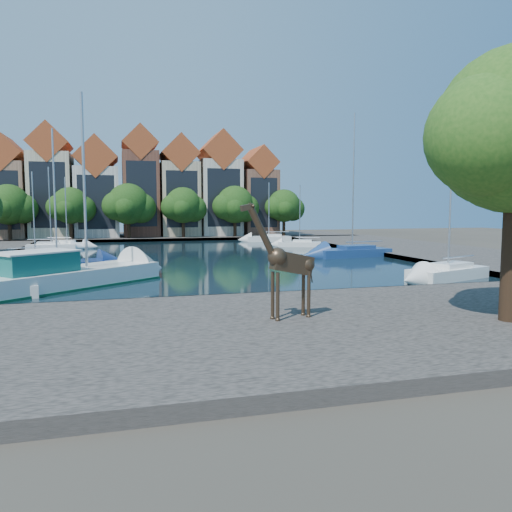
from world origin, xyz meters
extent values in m
plane|color=#38332B|center=(0.00, 0.00, 0.00)|extent=(160.00, 160.00, 0.00)
cube|color=black|center=(0.00, 24.00, 0.04)|extent=(38.00, 50.00, 0.08)
cube|color=#534C48|center=(0.00, -7.00, 0.25)|extent=(50.00, 14.00, 0.50)
cube|color=#534C48|center=(0.00, 56.00, 0.25)|extent=(60.00, 16.00, 0.50)
cube|color=#534C48|center=(25.00, 24.00, 0.25)|extent=(14.00, 52.00, 0.50)
cylinder|color=#332114|center=(7.50, -9.00, 3.25)|extent=(0.80, 0.80, 5.50)
sphere|color=#204D16|center=(5.74, -9.40, 7.60)|extent=(4.48, 4.48, 4.48)
cube|color=#936A50|center=(-23.00, 56.00, 6.00)|extent=(5.39, 9.00, 11.00)
cube|color=#A64B21|center=(-23.00, 56.00, 12.71)|extent=(5.44, 9.18, 5.44)
cube|color=black|center=(-23.00, 51.52, 6.00)|extent=(4.40, 0.05, 8.25)
cube|color=beige|center=(-17.00, 56.00, 6.75)|extent=(5.88, 9.00, 12.50)
cube|color=#A64B21|center=(-17.00, 56.00, 14.32)|extent=(5.94, 9.18, 5.94)
cube|color=black|center=(-17.00, 51.52, 6.75)|extent=(4.80, 0.05, 9.38)
cube|color=silver|center=(-10.50, 56.00, 5.75)|extent=(6.37, 9.00, 10.50)
cube|color=#A64B21|center=(-10.50, 56.00, 12.43)|extent=(6.43, 9.18, 6.43)
cube|color=black|center=(-10.50, 51.52, 5.75)|extent=(5.20, 0.05, 7.88)
cube|color=brown|center=(-4.00, 56.00, 7.00)|extent=(5.39, 9.00, 13.00)
cube|color=#A64B21|center=(-4.00, 56.00, 14.71)|extent=(5.44, 9.18, 5.44)
cube|color=black|center=(-4.00, 51.52, 7.00)|extent=(4.40, 0.05, 9.75)
cube|color=#C0AC89|center=(2.00, 56.00, 6.25)|extent=(5.88, 9.00, 11.50)
cube|color=#A64B21|center=(2.00, 56.00, 13.32)|extent=(5.94, 9.18, 5.94)
cube|color=black|center=(2.00, 51.52, 6.25)|extent=(4.80, 0.05, 8.62)
cube|color=beige|center=(8.50, 56.00, 6.50)|extent=(6.37, 9.00, 12.00)
cube|color=#A64B21|center=(8.50, 56.00, 13.93)|extent=(6.43, 9.18, 6.43)
cube|color=black|center=(8.50, 51.52, 6.50)|extent=(5.20, 0.05, 9.00)
cube|color=brown|center=(15.00, 56.00, 5.75)|extent=(5.39, 9.00, 10.50)
cube|color=#A64B21|center=(15.00, 56.00, 12.21)|extent=(5.44, 9.18, 5.44)
cube|color=black|center=(15.00, 51.52, 5.75)|extent=(4.40, 0.05, 7.88)
cylinder|color=#332114|center=(-22.00, 50.50, 2.10)|extent=(0.50, 0.50, 3.20)
sphere|color=#1D3910|center=(-22.00, 50.50, 5.38)|extent=(5.60, 5.60, 5.60)
sphere|color=#1D3910|center=(-20.32, 50.80, 4.82)|extent=(4.20, 4.20, 4.20)
cylinder|color=#332114|center=(-14.00, 50.50, 2.10)|extent=(0.50, 0.50, 3.20)
sphere|color=#1D3910|center=(-14.00, 50.50, 5.26)|extent=(5.20, 5.20, 5.20)
sphere|color=#1D3910|center=(-12.44, 50.80, 4.74)|extent=(3.90, 3.90, 3.90)
sphere|color=#1D3910|center=(-15.43, 50.10, 5.00)|extent=(3.64, 3.64, 3.64)
cylinder|color=#332114|center=(-6.00, 50.50, 2.10)|extent=(0.50, 0.50, 3.20)
sphere|color=#1D3910|center=(-6.00, 50.50, 5.50)|extent=(6.00, 6.00, 6.00)
sphere|color=#1D3910|center=(-4.20, 50.80, 4.90)|extent=(4.50, 4.50, 4.50)
sphere|color=#1D3910|center=(-7.65, 50.10, 5.20)|extent=(4.20, 4.20, 4.20)
cylinder|color=#332114|center=(2.00, 50.50, 2.10)|extent=(0.50, 0.50, 3.20)
sphere|color=#1D3910|center=(2.00, 50.50, 5.32)|extent=(5.40, 5.40, 5.40)
sphere|color=#1D3910|center=(3.62, 50.80, 4.78)|extent=(4.05, 4.05, 4.05)
sphere|color=#1D3910|center=(0.51, 50.10, 5.05)|extent=(3.78, 3.78, 3.78)
cylinder|color=#332114|center=(10.00, 50.50, 2.10)|extent=(0.50, 0.50, 3.20)
sphere|color=#1D3910|center=(10.00, 50.50, 5.44)|extent=(5.80, 5.80, 5.80)
sphere|color=#1D3910|center=(11.74, 50.80, 4.86)|extent=(4.35, 4.35, 4.35)
sphere|color=#1D3910|center=(8.40, 50.10, 5.15)|extent=(4.06, 4.06, 4.06)
cylinder|color=#332114|center=(18.00, 50.50, 2.10)|extent=(0.50, 0.50, 3.20)
sphere|color=#1D3910|center=(18.00, 50.50, 5.26)|extent=(5.20, 5.20, 5.20)
sphere|color=#1D3910|center=(19.56, 50.80, 4.74)|extent=(3.90, 3.90, 3.90)
sphere|color=#1D3910|center=(16.57, 50.10, 5.00)|extent=(3.64, 3.64, 3.64)
cylinder|color=#3D2D1E|center=(-1.40, -6.65, 1.46)|extent=(0.15, 0.15, 1.93)
cylinder|color=#3D2D1E|center=(-1.49, -6.25, 1.46)|extent=(0.15, 0.15, 1.93)
cylinder|color=#3D2D1E|center=(0.03, -6.33, 1.46)|extent=(0.15, 0.15, 1.93)
cylinder|color=#3D2D1E|center=(-0.06, -5.93, 1.46)|extent=(0.15, 0.15, 1.93)
cube|color=#3D2D1E|center=(-0.69, -6.28, 2.75)|extent=(1.93, 0.90, 1.12)
cylinder|color=#3D2D1E|center=(-2.02, -6.58, 4.00)|extent=(1.26, 0.54, 1.99)
cube|color=#3D2D1E|center=(-2.66, -6.72, 4.98)|extent=(0.56, 0.28, 0.30)
cube|color=silver|center=(-10.48, 7.15, 0.79)|extent=(11.39, 10.41, 1.42)
cube|color=#13564F|center=(-12.09, 5.79, 1.71)|extent=(4.92, 4.74, 1.31)
cylinder|color=#B2B2B7|center=(-9.41, 8.06, 6.62)|extent=(0.17, 0.17, 10.89)
cube|color=navy|center=(-12.00, 15.38, 0.59)|extent=(8.22, 4.51, 1.01)
cube|color=navy|center=(-12.00, 15.38, 0.92)|extent=(3.77, 2.67, 0.56)
cylinder|color=#B2B2B7|center=(-12.00, 15.38, 5.86)|extent=(0.13, 0.13, 9.99)
cube|color=silver|center=(-15.00, 25.09, 0.49)|extent=(5.31, 3.61, 0.82)
cube|color=silver|center=(-15.00, 25.09, 0.77)|extent=(2.50, 2.00, 0.46)
cylinder|color=#B2B2B7|center=(-15.00, 25.09, 4.49)|extent=(0.11, 0.11, 7.55)
cube|color=white|center=(-13.43, 38.28, 0.53)|extent=(5.51, 3.36, 0.91)
cube|color=white|center=(-13.43, 38.28, 0.84)|extent=(2.56, 1.93, 0.50)
cylinder|color=#B2B2B7|center=(-13.43, 38.28, 4.68)|extent=(0.12, 0.12, 7.79)
cube|color=white|center=(-14.96, 36.28, 0.52)|extent=(5.37, 1.97, 0.89)
cube|color=white|center=(-14.96, 36.28, 0.82)|extent=(2.36, 1.35, 0.49)
cylinder|color=#B2B2B7|center=(-14.96, 36.28, 5.17)|extent=(0.12, 0.12, 8.80)
cube|color=white|center=(14.24, 4.00, 0.59)|extent=(6.75, 4.24, 1.01)
cube|color=white|center=(14.24, 4.00, 0.92)|extent=(3.15, 2.41, 0.56)
cylinder|color=#B2B2B7|center=(14.24, 4.00, 6.77)|extent=(0.14, 0.14, 11.80)
cube|color=navy|center=(15.00, 20.09, 0.59)|extent=(8.02, 3.70, 1.03)
cube|color=navy|center=(15.00, 20.09, 0.94)|extent=(3.60, 2.32, 0.57)
cylinder|color=#B2B2B7|center=(15.00, 20.09, 7.51)|extent=(0.14, 0.14, 13.27)
cube|color=white|center=(14.42, 33.56, 0.48)|extent=(5.62, 3.70, 0.80)
cube|color=white|center=(14.42, 33.56, 0.75)|extent=(2.64, 2.07, 0.44)
cylinder|color=#B2B2B7|center=(14.42, 33.56, 4.23)|extent=(0.11, 0.11, 7.06)
cube|color=silver|center=(13.49, 43.84, 0.56)|extent=(6.56, 3.26, 0.97)
cube|color=silver|center=(13.49, 43.84, 0.88)|extent=(2.97, 1.99, 0.54)
cylinder|color=#B2B2B7|center=(13.49, 43.84, 4.68)|extent=(0.13, 0.13, 7.70)
camera|label=1|loc=(-7.35, -25.11, 4.97)|focal=35.00mm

